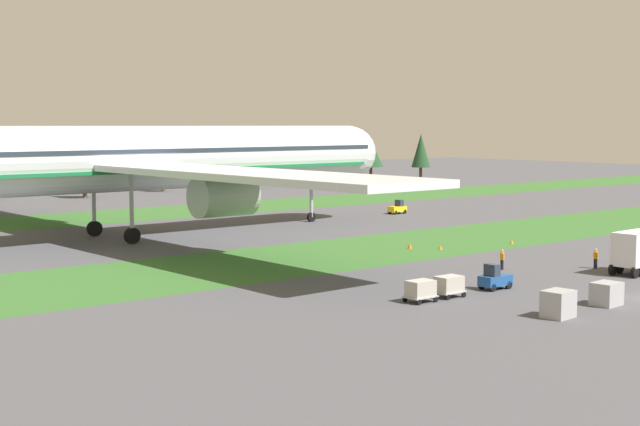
{
  "coord_description": "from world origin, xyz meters",
  "views": [
    {
      "loc": [
        -58.67,
        -33.97,
        12.46
      ],
      "look_at": [
        -3.84,
        32.35,
        4.0
      ],
      "focal_mm": 50.49,
      "sensor_mm": 36.0,
      "label": 1
    }
  ],
  "objects_px": {
    "cargo_dolly_lead": "(449,285)",
    "taxiway_marker_2": "(440,247)",
    "taxiway_marker_0": "(512,241)",
    "uld_container_0": "(606,294)",
    "ground_crew_marshaller": "(502,259)",
    "uld_container_1": "(558,304)",
    "cargo_dolly_second": "(421,289)",
    "airliner": "(130,158)",
    "pushback_tractor": "(398,208)",
    "taxiway_marker_1": "(410,245)",
    "baggage_tug": "(495,279)",
    "ground_crew_loader": "(596,258)"
  },
  "relations": [
    {
      "from": "uld_container_0",
      "to": "cargo_dolly_lead",
      "type": "bearing_deg",
      "value": 124.75
    },
    {
      "from": "cargo_dolly_lead",
      "to": "taxiway_marker_1",
      "type": "height_order",
      "value": "cargo_dolly_lead"
    },
    {
      "from": "baggage_tug",
      "to": "uld_container_1",
      "type": "xyz_separation_m",
      "value": [
        -4.73,
        -9.13,
        0.08
      ]
    },
    {
      "from": "baggage_tug",
      "to": "ground_crew_loader",
      "type": "distance_m",
      "value": 14.67
    },
    {
      "from": "ground_crew_marshaller",
      "to": "pushback_tractor",
      "type": "bearing_deg",
      "value": -9.53
    },
    {
      "from": "cargo_dolly_second",
      "to": "ground_crew_marshaller",
      "type": "relative_size",
      "value": 1.28
    },
    {
      "from": "airliner",
      "to": "pushback_tractor",
      "type": "relative_size",
      "value": 33.63
    },
    {
      "from": "cargo_dolly_second",
      "to": "uld_container_0",
      "type": "distance_m",
      "value": 12.8
    },
    {
      "from": "cargo_dolly_second",
      "to": "taxiway_marker_0",
      "type": "height_order",
      "value": "cargo_dolly_second"
    },
    {
      "from": "taxiway_marker_1",
      "to": "taxiway_marker_2",
      "type": "distance_m",
      "value": 3.09
    },
    {
      "from": "ground_crew_marshaller",
      "to": "taxiway_marker_1",
      "type": "relative_size",
      "value": 2.66
    },
    {
      "from": "cargo_dolly_lead",
      "to": "airliner",
      "type": "bearing_deg",
      "value": -177.27
    },
    {
      "from": "ground_crew_marshaller",
      "to": "taxiway_marker_2",
      "type": "distance_m",
      "value": 13.03
    },
    {
      "from": "airliner",
      "to": "uld_container_0",
      "type": "relative_size",
      "value": 44.09
    },
    {
      "from": "taxiway_marker_0",
      "to": "taxiway_marker_2",
      "type": "height_order",
      "value": "taxiway_marker_2"
    },
    {
      "from": "cargo_dolly_lead",
      "to": "baggage_tug",
      "type": "bearing_deg",
      "value": 90.0
    },
    {
      "from": "taxiway_marker_1",
      "to": "taxiway_marker_0",
      "type": "bearing_deg",
      "value": -20.5
    },
    {
      "from": "cargo_dolly_second",
      "to": "taxiway_marker_1",
      "type": "bearing_deg",
      "value": 137.21
    },
    {
      "from": "ground_crew_loader",
      "to": "uld_container_0",
      "type": "relative_size",
      "value": 0.87
    },
    {
      "from": "baggage_tug",
      "to": "uld_container_0",
      "type": "bearing_deg",
      "value": 8.53
    },
    {
      "from": "airliner",
      "to": "taxiway_marker_1",
      "type": "distance_m",
      "value": 32.13
    },
    {
      "from": "cargo_dolly_second",
      "to": "uld_container_0",
      "type": "height_order",
      "value": "uld_container_0"
    },
    {
      "from": "pushback_tractor",
      "to": "ground_crew_loader",
      "type": "distance_m",
      "value": 49.91
    },
    {
      "from": "taxiway_marker_0",
      "to": "uld_container_1",
      "type": "bearing_deg",
      "value": -137.0
    },
    {
      "from": "cargo_dolly_second",
      "to": "ground_crew_loader",
      "type": "height_order",
      "value": "ground_crew_loader"
    },
    {
      "from": "taxiway_marker_0",
      "to": "airliner",
      "type": "bearing_deg",
      "value": 134.07
    },
    {
      "from": "ground_crew_marshaller",
      "to": "uld_container_1",
      "type": "relative_size",
      "value": 0.87
    },
    {
      "from": "taxiway_marker_1",
      "to": "taxiway_marker_2",
      "type": "relative_size",
      "value": 1.35
    },
    {
      "from": "taxiway_marker_0",
      "to": "taxiway_marker_2",
      "type": "xyz_separation_m",
      "value": [
        -9.22,
        1.61,
        0.01
      ]
    },
    {
      "from": "uld_container_1",
      "to": "taxiway_marker_0",
      "type": "relative_size",
      "value": 4.39
    },
    {
      "from": "uld_container_0",
      "to": "taxiway_marker_1",
      "type": "bearing_deg",
      "value": 70.96
    },
    {
      "from": "baggage_tug",
      "to": "pushback_tractor",
      "type": "xyz_separation_m",
      "value": [
        35.24,
        46.34,
        0.0
      ]
    },
    {
      "from": "ground_crew_marshaller",
      "to": "uld_container_1",
      "type": "distance_m",
      "value": 19.4
    },
    {
      "from": "cargo_dolly_lead",
      "to": "taxiway_marker_2",
      "type": "xyz_separation_m",
      "value": [
        18.01,
        17.52,
        -0.68
      ]
    },
    {
      "from": "pushback_tractor",
      "to": "ground_crew_loader",
      "type": "xyz_separation_m",
      "value": [
        -20.59,
        -45.46,
        0.13
      ]
    },
    {
      "from": "ground_crew_loader",
      "to": "taxiway_marker_1",
      "type": "distance_m",
      "value": 19.56
    },
    {
      "from": "uld_container_1",
      "to": "taxiway_marker_1",
      "type": "relative_size",
      "value": 3.06
    },
    {
      "from": "cargo_dolly_lead",
      "to": "taxiway_marker_2",
      "type": "relative_size",
      "value": 4.6
    },
    {
      "from": "cargo_dolly_lead",
      "to": "taxiway_marker_0",
      "type": "distance_m",
      "value": 31.55
    },
    {
      "from": "taxiway_marker_0",
      "to": "uld_container_0",
      "type": "bearing_deg",
      "value": -130.22
    },
    {
      "from": "pushback_tractor",
      "to": "cargo_dolly_lead",
      "type": "bearing_deg",
      "value": 137.95
    },
    {
      "from": "cargo_dolly_second",
      "to": "pushback_tractor",
      "type": "xyz_separation_m",
      "value": [
        43.16,
        46.21,
        -0.1
      ]
    },
    {
      "from": "cargo_dolly_second",
      "to": "taxiway_marker_1",
      "type": "height_order",
      "value": "cargo_dolly_second"
    },
    {
      "from": "airliner",
      "to": "taxiway_marker_0",
      "type": "bearing_deg",
      "value": 43.06
    },
    {
      "from": "cargo_dolly_lead",
      "to": "uld_container_0",
      "type": "bearing_deg",
      "value": 35.68
    },
    {
      "from": "airliner",
      "to": "pushback_tractor",
      "type": "height_order",
      "value": "airliner"
    },
    {
      "from": "pushback_tractor",
      "to": "taxiway_marker_1",
      "type": "height_order",
      "value": "pushback_tractor"
    },
    {
      "from": "airliner",
      "to": "ground_crew_loader",
      "type": "bearing_deg",
      "value": 24.25
    },
    {
      "from": "cargo_dolly_lead",
      "to": "pushback_tractor",
      "type": "height_order",
      "value": "pushback_tractor"
    },
    {
      "from": "ground_crew_marshaller",
      "to": "cargo_dolly_lead",
      "type": "bearing_deg",
      "value": 137.8
    }
  ]
}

